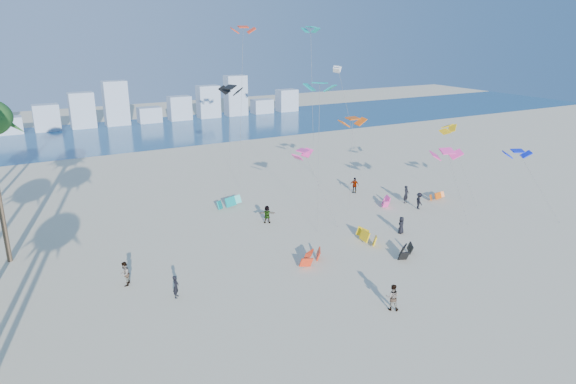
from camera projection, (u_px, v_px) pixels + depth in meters
name	position (u px, v px, depth m)	size (l,w,h in m)	color
ground	(372.00, 343.00, 30.62)	(220.00, 220.00, 0.00)	beige
ocean	(121.00, 134.00, 90.91)	(220.00, 220.00, 0.00)	navy
kitesurfer_near	(176.00, 287.00, 35.61)	(0.59, 0.39, 1.63)	black
kitesurfer_mid	(392.00, 297.00, 34.00)	(0.89, 0.69, 1.83)	gray
kitesurfers_far	(326.00, 214.00, 49.41)	(31.24, 12.99, 1.90)	black
grounded_kites	(335.00, 223.00, 48.30)	(23.97, 20.02, 1.04)	red
flying_kites	(350.00, 99.00, 53.76)	(25.99, 31.86, 18.56)	#FC389C
distant_skyline	(102.00, 110.00, 97.81)	(85.00, 3.00, 8.40)	#9EADBF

